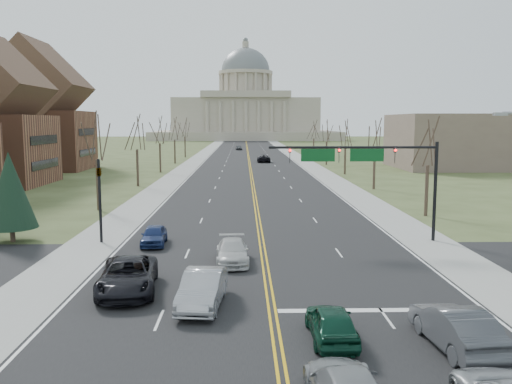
{
  "coord_description": "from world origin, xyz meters",
  "views": [
    {
      "loc": [
        -1.31,
        -24.79,
        8.59
      ],
      "look_at": [
        -0.28,
        18.32,
        3.0
      ],
      "focal_mm": 38.0,
      "sensor_mm": 36.0,
      "label": 1
    }
  ],
  "objects_px": {
    "car_nb_inner_lead": "(331,323)",
    "car_far_nb": "(264,158)",
    "car_nb_outer_lead": "(456,327)",
    "car_sb_inner_second": "(232,252)",
    "signal_left": "(100,191)",
    "car_sb_outer_lead": "(128,276)",
    "car_far_sb": "(239,148)",
    "signal_mast": "(366,162)",
    "car_sb_outer_second": "(154,235)",
    "car_sb_inner_lead": "(203,289)"
  },
  "relations": [
    {
      "from": "signal_left",
      "to": "car_far_nb",
      "type": "bearing_deg",
      "value": 79.4
    },
    {
      "from": "car_nb_outer_lead",
      "to": "car_far_sb",
      "type": "bearing_deg",
      "value": -91.49
    },
    {
      "from": "car_sb_outer_second",
      "to": "car_far_nb",
      "type": "bearing_deg",
      "value": 79.8
    },
    {
      "from": "car_nb_inner_lead",
      "to": "signal_left",
      "type": "bearing_deg",
      "value": -53.36
    },
    {
      "from": "signal_mast",
      "to": "car_nb_inner_lead",
      "type": "relative_size",
      "value": 2.85
    },
    {
      "from": "car_nb_outer_lead",
      "to": "car_sb_inner_second",
      "type": "height_order",
      "value": "car_nb_outer_lead"
    },
    {
      "from": "car_nb_inner_lead",
      "to": "car_sb_inner_second",
      "type": "bearing_deg",
      "value": -71.69
    },
    {
      "from": "signal_left",
      "to": "car_sb_outer_second",
      "type": "height_order",
      "value": "signal_left"
    },
    {
      "from": "car_sb_inner_second",
      "to": "car_far_nb",
      "type": "xyz_separation_m",
      "value": [
        5.06,
        83.73,
        0.11
      ]
    },
    {
      "from": "car_nb_outer_lead",
      "to": "car_sb_inner_second",
      "type": "bearing_deg",
      "value": -60.88
    },
    {
      "from": "car_far_sb",
      "to": "car_nb_outer_lead",
      "type": "bearing_deg",
      "value": -93.58
    },
    {
      "from": "car_far_nb",
      "to": "car_sb_outer_lead",
      "type": "bearing_deg",
      "value": 83.15
    },
    {
      "from": "car_sb_inner_lead",
      "to": "car_far_sb",
      "type": "bearing_deg",
      "value": 95.15
    },
    {
      "from": "car_far_nb",
      "to": "car_nb_outer_lead",
      "type": "bearing_deg",
      "value": 91.88
    },
    {
      "from": "car_sb_inner_second",
      "to": "car_far_sb",
      "type": "xyz_separation_m",
      "value": [
        -0.65,
        134.51,
        0.02
      ]
    },
    {
      "from": "car_nb_outer_lead",
      "to": "car_far_sb",
      "type": "distance_m",
      "value": 147.67
    },
    {
      "from": "signal_mast",
      "to": "car_sb_outer_second",
      "type": "bearing_deg",
      "value": -176.69
    },
    {
      "from": "car_sb_outer_lead",
      "to": "car_sb_outer_second",
      "type": "distance_m",
      "value": 10.64
    },
    {
      "from": "car_nb_outer_lead",
      "to": "car_sb_inner_lead",
      "type": "xyz_separation_m",
      "value": [
        -9.99,
        5.0,
        -0.0
      ]
    },
    {
      "from": "car_nb_outer_lead",
      "to": "car_sb_outer_lead",
      "type": "relative_size",
      "value": 0.84
    },
    {
      "from": "car_sb_outer_second",
      "to": "car_far_nb",
      "type": "height_order",
      "value": "car_far_nb"
    },
    {
      "from": "car_nb_inner_lead",
      "to": "car_sb_outer_second",
      "type": "xyz_separation_m",
      "value": [
        -9.75,
        17.0,
        -0.04
      ]
    },
    {
      "from": "car_nb_outer_lead",
      "to": "car_far_nb",
      "type": "xyz_separation_m",
      "value": [
        -3.69,
        96.58,
        -0.03
      ]
    },
    {
      "from": "signal_left",
      "to": "car_nb_outer_lead",
      "type": "distance_m",
      "value": 26.31
    },
    {
      "from": "signal_mast",
      "to": "car_sb_inner_second",
      "type": "relative_size",
      "value": 2.54
    },
    {
      "from": "signal_left",
      "to": "car_far_sb",
      "type": "bearing_deg",
      "value": 86.06
    },
    {
      "from": "car_nb_inner_lead",
      "to": "car_sb_outer_second",
      "type": "height_order",
      "value": "car_nb_inner_lead"
    },
    {
      "from": "signal_left",
      "to": "car_nb_inner_lead",
      "type": "relative_size",
      "value": 1.41
    },
    {
      "from": "car_far_sb",
      "to": "car_sb_inner_second",
      "type": "bearing_deg",
      "value": -96.96
    },
    {
      "from": "car_far_sb",
      "to": "car_sb_inner_lead",
      "type": "bearing_deg",
      "value": -97.47
    },
    {
      "from": "car_far_nb",
      "to": "signal_mast",
      "type": "bearing_deg",
      "value": 92.9
    },
    {
      "from": "car_sb_outer_lead",
      "to": "car_sb_inner_second",
      "type": "bearing_deg",
      "value": 40.93
    },
    {
      "from": "car_far_nb",
      "to": "car_nb_inner_lead",
      "type": "bearing_deg",
      "value": 89.14
    },
    {
      "from": "car_nb_inner_lead",
      "to": "car_sb_outer_second",
      "type": "bearing_deg",
      "value": -60.92
    },
    {
      "from": "car_nb_inner_lead",
      "to": "car_far_nb",
      "type": "relative_size",
      "value": 0.73
    },
    {
      "from": "car_sb_outer_second",
      "to": "car_far_nb",
      "type": "relative_size",
      "value": 0.7
    },
    {
      "from": "car_sb_inner_second",
      "to": "car_sb_outer_lead",
      "type": "bearing_deg",
      "value": -134.77
    },
    {
      "from": "car_sb_outer_lead",
      "to": "signal_mast",
      "type": "bearing_deg",
      "value": 31.8
    },
    {
      "from": "signal_left",
      "to": "car_sb_inner_second",
      "type": "height_order",
      "value": "signal_left"
    },
    {
      "from": "car_sb_outer_lead",
      "to": "car_sb_outer_second",
      "type": "relative_size",
      "value": 1.49
    },
    {
      "from": "signal_mast",
      "to": "car_sb_outer_lead",
      "type": "height_order",
      "value": "signal_mast"
    },
    {
      "from": "car_sb_outer_lead",
      "to": "car_nb_inner_lead",
      "type": "bearing_deg",
      "value": -40.71
    },
    {
      "from": "car_far_nb",
      "to": "car_far_sb",
      "type": "distance_m",
      "value": 51.11
    },
    {
      "from": "signal_left",
      "to": "car_nb_inner_lead",
      "type": "xyz_separation_m",
      "value": [
        13.66,
        -17.87,
        -2.98
      ]
    },
    {
      "from": "signal_mast",
      "to": "car_sb_inner_lead",
      "type": "height_order",
      "value": "signal_mast"
    },
    {
      "from": "car_sb_outer_lead",
      "to": "car_sb_inner_second",
      "type": "height_order",
      "value": "car_sb_outer_lead"
    },
    {
      "from": "car_sb_inner_second",
      "to": "car_far_sb",
      "type": "height_order",
      "value": "car_far_sb"
    },
    {
      "from": "car_far_nb",
      "to": "car_sb_inner_second",
      "type": "bearing_deg",
      "value": 86.23
    },
    {
      "from": "car_far_nb",
      "to": "car_far_sb",
      "type": "relative_size",
      "value": 1.39
    },
    {
      "from": "car_nb_inner_lead",
      "to": "car_sb_inner_lead",
      "type": "bearing_deg",
      "value": -38.32
    }
  ]
}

